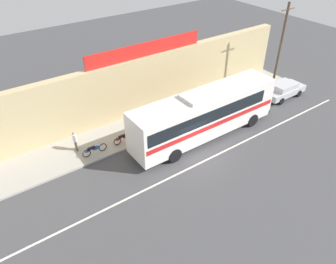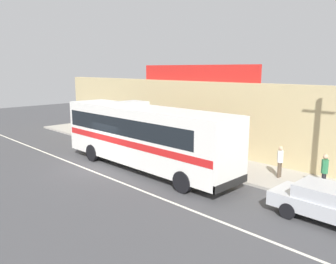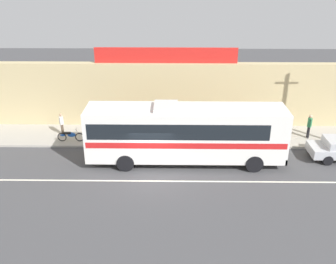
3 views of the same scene
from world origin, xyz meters
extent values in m
plane|color=#444447|center=(0.00, 0.00, 0.00)|extent=(70.00, 70.00, 0.00)
cube|color=#A8A399|center=(0.00, 5.20, 0.07)|extent=(30.00, 3.60, 0.14)
cube|color=tan|center=(0.00, 7.35, 2.40)|extent=(30.00, 0.70, 4.80)
cube|color=red|center=(0.75, 7.35, 5.35)|extent=(10.13, 0.12, 1.10)
cube|color=silver|center=(0.00, -0.80, 0.00)|extent=(30.00, 0.14, 0.01)
cube|color=white|center=(2.05, 1.55, 1.99)|extent=(11.91, 2.48, 3.10)
cube|color=black|center=(1.57, 1.55, 2.54)|extent=(10.48, 2.50, 0.96)
cube|color=red|center=(2.05, 1.55, 1.69)|extent=(11.67, 2.49, 0.36)
cube|color=black|center=(7.97, 1.55, 2.44)|extent=(0.04, 2.23, 1.40)
cube|color=black|center=(7.96, 1.55, 0.62)|extent=(0.12, 2.48, 0.36)
cube|color=silver|center=(0.85, 1.55, 3.66)|extent=(1.40, 1.73, 0.24)
cylinder|color=black|center=(6.09, 2.69, 0.52)|extent=(1.04, 0.32, 1.04)
cylinder|color=black|center=(6.09, 0.40, 0.52)|extent=(1.04, 0.32, 1.04)
cylinder|color=black|center=(-1.53, 2.69, 0.52)|extent=(1.04, 0.32, 1.04)
cylinder|color=black|center=(-1.53, 0.40, 0.52)|extent=(1.04, 0.32, 1.04)
cube|color=#B7BABF|center=(12.00, 2.07, 0.61)|extent=(4.24, 1.76, 0.56)
cube|color=#B7BABF|center=(11.90, 2.07, 1.13)|extent=(2.20, 1.58, 0.48)
cube|color=black|center=(12.72, 2.07, 1.09)|extent=(0.21, 1.47, 0.34)
cylinder|color=black|center=(13.23, 2.90, 0.31)|extent=(0.62, 0.20, 0.62)
cylinder|color=black|center=(13.23, 1.24, 0.31)|extent=(0.62, 0.20, 0.62)
cylinder|color=black|center=(10.77, 2.90, 0.31)|extent=(0.62, 0.20, 0.62)
cylinder|color=black|center=(10.77, 1.24, 0.31)|extent=(0.62, 0.20, 0.62)
cylinder|color=brown|center=(12.68, 3.80, 4.02)|extent=(0.22, 0.22, 7.77)
cylinder|color=brown|center=(12.68, 3.80, 7.31)|extent=(1.60, 0.10, 0.10)
torus|color=black|center=(-2.64, 4.12, 0.45)|extent=(0.62, 0.06, 0.62)
torus|color=black|center=(-3.92, 4.12, 0.45)|extent=(0.62, 0.06, 0.62)
cylinder|color=silver|center=(-2.72, 4.12, 0.75)|extent=(0.34, 0.04, 0.65)
cylinder|color=silver|center=(-2.82, 4.12, 1.07)|extent=(0.03, 0.56, 0.03)
ellipsoid|color=red|center=(-3.22, 4.12, 0.63)|extent=(0.56, 0.22, 0.34)
cube|color=black|center=(-3.51, 4.12, 0.75)|extent=(0.52, 0.20, 0.10)
ellipsoid|color=red|center=(-3.86, 4.12, 0.59)|extent=(0.36, 0.14, 0.16)
torus|color=black|center=(-5.09, 4.10, 0.45)|extent=(0.62, 0.06, 0.62)
torus|color=black|center=(-6.31, 4.10, 0.45)|extent=(0.62, 0.06, 0.62)
cylinder|color=silver|center=(-5.17, 4.10, 0.75)|extent=(0.34, 0.04, 0.65)
cylinder|color=silver|center=(-5.27, 4.10, 1.07)|extent=(0.03, 0.56, 0.03)
ellipsoid|color=#1E51B2|center=(-5.64, 4.10, 0.63)|extent=(0.56, 0.22, 0.34)
cube|color=black|center=(-5.92, 4.10, 0.75)|extent=(0.52, 0.20, 0.10)
ellipsoid|color=#1E51B2|center=(-6.25, 4.10, 0.59)|extent=(0.36, 0.14, 0.16)
torus|color=black|center=(-1.18, 3.92, 0.45)|extent=(0.62, 0.06, 0.62)
torus|color=black|center=(-2.53, 3.92, 0.45)|extent=(0.62, 0.06, 0.62)
cylinder|color=silver|center=(-1.26, 3.92, 0.75)|extent=(0.34, 0.04, 0.65)
cylinder|color=silver|center=(-1.36, 3.92, 1.07)|extent=(0.03, 0.56, 0.03)
ellipsoid|color=#1E51B2|center=(-1.79, 3.92, 0.63)|extent=(0.56, 0.22, 0.34)
cube|color=black|center=(-2.10, 3.92, 0.75)|extent=(0.52, 0.20, 0.10)
ellipsoid|color=#1E51B2|center=(-2.47, 3.92, 0.59)|extent=(0.36, 0.14, 0.16)
cylinder|color=black|center=(10.69, 5.00, 0.56)|extent=(0.13, 0.13, 0.84)
cylinder|color=black|center=(10.69, 4.82, 0.56)|extent=(0.13, 0.13, 0.84)
cylinder|color=#2D7A4C|center=(10.69, 4.91, 1.29)|extent=(0.30, 0.30, 0.63)
sphere|color=tan|center=(10.69, 4.91, 1.74)|extent=(0.23, 0.23, 0.23)
cylinder|color=#2D7A4C|center=(10.69, 5.11, 1.32)|extent=(0.08, 0.08, 0.58)
cylinder|color=#2D7A4C|center=(10.69, 4.71, 1.32)|extent=(0.08, 0.08, 0.58)
cylinder|color=brown|center=(8.37, 5.34, 0.54)|extent=(0.13, 0.13, 0.80)
cylinder|color=brown|center=(8.37, 5.16, 0.54)|extent=(0.13, 0.13, 0.80)
cylinder|color=white|center=(8.37, 5.25, 1.24)|extent=(0.30, 0.30, 0.60)
sphere|color=tan|center=(8.37, 5.25, 1.68)|extent=(0.22, 0.22, 0.22)
cylinder|color=white|center=(8.37, 5.45, 1.27)|extent=(0.08, 0.08, 0.55)
cylinder|color=white|center=(8.37, 5.05, 1.27)|extent=(0.08, 0.08, 0.55)
cylinder|color=brown|center=(-6.58, 5.35, 0.52)|extent=(0.13, 0.13, 0.77)
cylinder|color=brown|center=(-6.58, 5.17, 0.52)|extent=(0.13, 0.13, 0.77)
cylinder|color=white|center=(-6.58, 5.26, 1.19)|extent=(0.30, 0.30, 0.58)
sphere|color=tan|center=(-6.58, 5.26, 1.62)|extent=(0.21, 0.21, 0.21)
cylinder|color=white|center=(-6.58, 5.46, 1.22)|extent=(0.08, 0.08, 0.53)
cylinder|color=white|center=(-6.58, 5.06, 1.22)|extent=(0.08, 0.08, 0.53)
camera|label=1|loc=(-11.75, -13.31, 14.44)|focal=34.59mm
camera|label=2|loc=(16.08, -10.45, 5.66)|focal=35.82mm
camera|label=3|loc=(1.28, -19.60, 11.51)|focal=41.13mm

